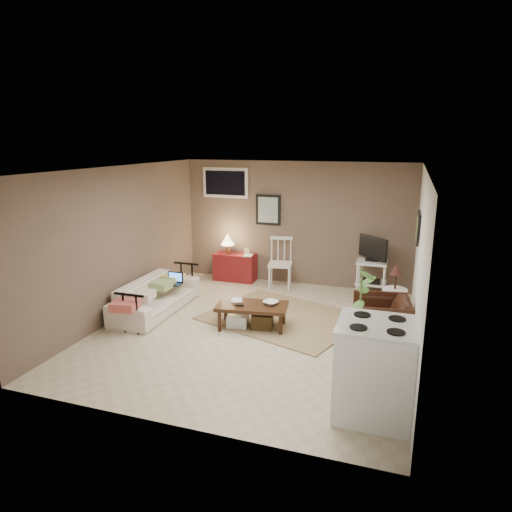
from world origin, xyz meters
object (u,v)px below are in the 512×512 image
(sofa, at_px, (156,291))
(side_table, at_px, (395,288))
(spindle_chair, at_px, (280,264))
(potted_plant, at_px, (359,322))
(stove, at_px, (375,370))
(armchair, at_px, (381,319))
(red_console, at_px, (234,264))
(tv_stand, at_px, (372,265))
(coffee_table, at_px, (252,314))

(sofa, relative_size, side_table, 1.86)
(spindle_chair, relative_size, side_table, 0.97)
(sofa, relative_size, potted_plant, 1.27)
(sofa, relative_size, stove, 1.80)
(sofa, bearing_deg, potted_plant, -110.70)
(spindle_chair, height_order, side_table, side_table)
(armchair, bearing_deg, red_console, -134.58)
(tv_stand, bearing_deg, sofa, -150.40)
(coffee_table, distance_m, side_table, 2.21)
(red_console, height_order, potted_plant, potted_plant)
(stove, bearing_deg, red_console, 127.91)
(side_table, relative_size, potted_plant, 0.68)
(coffee_table, height_order, potted_plant, potted_plant)
(sofa, height_order, spindle_chair, spindle_chair)
(potted_plant, distance_m, stove, 0.68)
(side_table, height_order, potted_plant, potted_plant)
(stove, bearing_deg, sofa, 152.88)
(red_console, height_order, stove, stove)
(armchair, distance_m, potted_plant, 1.24)
(tv_stand, height_order, side_table, tv_stand)
(tv_stand, relative_size, side_table, 1.13)
(stove, bearing_deg, spindle_chair, 118.48)
(coffee_table, xyz_separation_m, armchair, (1.88, 0.02, 0.16))
(red_console, bearing_deg, stove, -52.09)
(coffee_table, height_order, tv_stand, tv_stand)
(spindle_chair, distance_m, potted_plant, 3.72)
(armchair, bearing_deg, stove, -6.98)
(potted_plant, bearing_deg, spindle_chair, 119.58)
(red_console, distance_m, stove, 4.99)
(side_table, relative_size, armchair, 1.30)
(coffee_table, relative_size, spindle_chair, 1.17)
(spindle_chair, height_order, stove, stove)
(potted_plant, bearing_deg, coffee_table, 146.08)
(spindle_chair, height_order, potted_plant, potted_plant)
(red_console, distance_m, spindle_chair, 1.01)
(coffee_table, bearing_deg, red_console, 117.08)
(coffee_table, height_order, side_table, side_table)
(sofa, xyz_separation_m, armchair, (3.62, -0.14, 0.02))
(side_table, bearing_deg, coffee_table, -159.33)
(tv_stand, height_order, stove, tv_stand)
(spindle_chair, bearing_deg, red_console, 172.88)
(red_console, xyz_separation_m, potted_plant, (2.83, -3.35, 0.44))
(tv_stand, xyz_separation_m, side_table, (0.45, -1.27, 0.02))
(potted_plant, bearing_deg, armchair, 80.82)
(red_console, bearing_deg, sofa, -106.36)
(armchair, height_order, potted_plant, potted_plant)
(side_table, xyz_separation_m, potted_plant, (-0.34, -1.91, 0.16))
(tv_stand, bearing_deg, side_table, -70.73)
(tv_stand, relative_size, potted_plant, 0.77)
(sofa, height_order, stove, stove)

